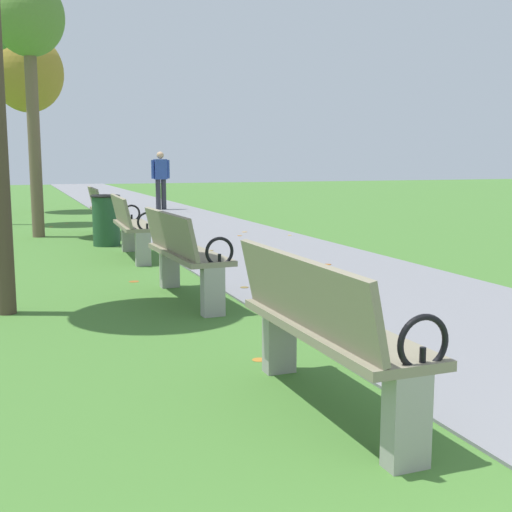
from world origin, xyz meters
name	(u,v)px	position (x,y,z in m)	size (l,w,h in m)	color
paved_walkway	(151,211)	(1.49, 18.00, 0.01)	(2.99, 44.00, 0.02)	slate
park_bench_2	(323,328)	(-0.50, 3.21, 0.49)	(0.49, 1.61, 0.90)	gray
park_bench_3	(184,253)	(-0.50, 6.37, 0.49)	(0.54, 1.62, 0.90)	gray
park_bench_4	(131,225)	(-0.50, 9.45, 0.49)	(0.53, 1.62, 0.90)	gray
park_bench_5	(103,210)	(-0.50, 12.54, 0.49)	(0.50, 1.61, 0.90)	gray
tree_2	(29,25)	(-1.66, 12.72, 3.76)	(1.26, 1.26, 4.60)	brown
tree_4	(27,73)	(-1.55, 19.03, 3.70)	(1.90, 1.90, 4.76)	#4C3D2D
pedestrian_walking	(161,177)	(1.86, 18.40, 0.93)	(0.53, 0.24, 1.62)	#2D2D38
trash_bin	(106,220)	(-0.65, 11.02, 0.42)	(0.48, 0.48, 0.84)	#234C2D
scattered_leaves	(216,264)	(0.44, 8.39, 0.02)	(5.22, 15.51, 0.02)	#BC842D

